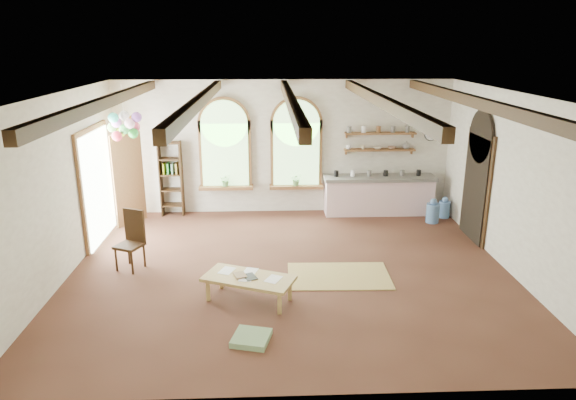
{
  "coord_description": "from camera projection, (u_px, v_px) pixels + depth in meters",
  "views": [
    {
      "loc": [
        -0.4,
        -8.64,
        4.04
      ],
      "look_at": [
        -0.02,
        0.6,
        1.18
      ],
      "focal_mm": 32.0,
      "sensor_mm": 36.0,
      "label": 1
    }
  ],
  "objects": [
    {
      "name": "window_right",
      "position": [
        296.0,
        147.0,
        12.26
      ],
      "size": [
        1.3,
        0.28,
        2.2
      ],
      "color": "brown",
      "rests_on": "floor"
    },
    {
      "name": "water_jug_b",
      "position": [
        444.0,
        208.0,
        12.25
      ],
      "size": [
        0.27,
        0.27,
        0.51
      ],
      "color": "#5580B8",
      "rests_on": "floor"
    },
    {
      "name": "balloon_cluster",
      "position": [
        125.0,
        125.0,
        10.82
      ],
      "size": [
        0.79,
        0.79,
        1.14
      ],
      "color": "white",
      "rests_on": "floor"
    },
    {
      "name": "right_doorway",
      "position": [
        475.0,
        188.0,
        10.72
      ],
      "size": [
        0.1,
        1.3,
        2.4
      ],
      "primitive_type": "cube",
      "color": "black",
      "rests_on": "floor"
    },
    {
      "name": "window_left",
      "position": [
        225.0,
        147.0,
        12.19
      ],
      "size": [
        1.3,
        0.28,
        2.2
      ],
      "color": "brown",
      "rests_on": "floor"
    },
    {
      "name": "wall_shelf_lower",
      "position": [
        379.0,
        150.0,
        12.31
      ],
      "size": [
        1.7,
        0.24,
        0.04
      ],
      "primitive_type": "cube",
      "color": "brown",
      "rests_on": "wall_back"
    },
    {
      "name": "shelf_vase",
      "position": [
        406.0,
        145.0,
        12.31
      ],
      "size": [
        0.18,
        0.18,
        0.19
      ],
      "primitive_type": "imported",
      "color": "slate",
      "rests_on": "wall_shelf_lower"
    },
    {
      "name": "shelf_cup_b",
      "position": [
        363.0,
        147.0,
        12.28
      ],
      "size": [
        0.1,
        0.1,
        0.09
      ],
      "primitive_type": "imported",
      "color": "beige",
      "rests_on": "wall_shelf_lower"
    },
    {
      "name": "shelf_bowl_b",
      "position": [
        392.0,
        148.0,
        12.31
      ],
      "size": [
        0.2,
        0.2,
        0.06
      ],
      "primitive_type": "imported",
      "color": "#8C664C",
      "rests_on": "wall_shelf_lower"
    },
    {
      "name": "kitchen_counter",
      "position": [
        379.0,
        195.0,
        12.46
      ],
      "size": [
        2.68,
        0.62,
        0.94
      ],
      "color": "beige",
      "rests_on": "floor"
    },
    {
      "name": "shelf_cup_a",
      "position": [
        348.0,
        147.0,
        12.26
      ],
      "size": [
        0.12,
        0.1,
        0.1
      ],
      "primitive_type": "imported",
      "color": "white",
      "rests_on": "wall_shelf_lower"
    },
    {
      "name": "water_jug_a",
      "position": [
        433.0,
        212.0,
        11.91
      ],
      "size": [
        0.3,
        0.3,
        0.58
      ],
      "color": "#5580B8",
      "rests_on": "floor"
    },
    {
      "name": "table_book",
      "position": [
        235.0,
        276.0,
        8.26
      ],
      "size": [
        0.25,
        0.3,
        0.02
      ],
      "primitive_type": "imported",
      "rotation": [
        0.0,
        0.0,
        0.34
      ],
      "color": "olive",
      "rests_on": "coffee_table"
    },
    {
      "name": "floor_cushion",
      "position": [
        251.0,
        338.0,
        7.22
      ],
      "size": [
        0.61,
        0.61,
        0.09
      ],
      "primitive_type": "cube",
      "rotation": [
        0.0,
        0.0,
        -0.25
      ],
      "color": "#789E6D",
      "rests_on": "floor"
    },
    {
      "name": "potted_plant_left",
      "position": [
        226.0,
        180.0,
        12.32
      ],
      "size": [
        0.27,
        0.23,
        0.3
      ],
      "primitive_type": "imported",
      "color": "#598C4C",
      "rests_on": "window_left"
    },
    {
      "name": "floor_mat",
      "position": [
        339.0,
        276.0,
        9.22
      ],
      "size": [
        1.85,
        1.17,
        0.02
      ],
      "primitive_type": "cube",
      "rotation": [
        0.0,
        0.0,
        -0.02
      ],
      "color": "tan",
      "rests_on": "floor"
    },
    {
      "name": "coffee_table",
      "position": [
        249.0,
        280.0,
        8.27
      ],
      "size": [
        1.59,
        1.16,
        0.41
      ],
      "color": "tan",
      "rests_on": "floor"
    },
    {
      "name": "bookshelf",
      "position": [
        171.0,
        179.0,
        12.25
      ],
      "size": [
        0.53,
        0.32,
        1.8
      ],
      "color": "#382812",
      "rests_on": "floor"
    },
    {
      "name": "wall_shelf_upper",
      "position": [
        380.0,
        133.0,
        12.2
      ],
      "size": [
        1.7,
        0.24,
        0.04
      ],
      "primitive_type": "cube",
      "color": "brown",
      "rests_on": "wall_back"
    },
    {
      "name": "wall_clock",
      "position": [
        431.0,
        134.0,
        12.33
      ],
      "size": [
        0.32,
        0.04,
        0.32
      ],
      "primitive_type": "cylinder",
      "rotation": [
        1.57,
        0.0,
        0.0
      ],
      "color": "black",
      "rests_on": "wall_back"
    },
    {
      "name": "tablet",
      "position": [
        250.0,
        277.0,
        8.25
      ],
      "size": [
        0.27,
        0.32,
        0.01
      ],
      "primitive_type": "cube",
      "rotation": [
        0.0,
        0.0,
        0.41
      ],
      "color": "black",
      "rests_on": "coffee_table"
    },
    {
      "name": "potted_plant_right",
      "position": [
        296.0,
        179.0,
        12.39
      ],
      "size": [
        0.27,
        0.23,
        0.3
      ],
      "primitive_type": "imported",
      "color": "#598C4C",
      "rests_on": "window_right"
    },
    {
      "name": "left_doorway",
      "position": [
        97.0,
        186.0,
        10.68
      ],
      "size": [
        0.1,
        1.9,
        2.5
      ],
      "primitive_type": "cube",
      "color": "brown",
      "rests_on": "floor"
    },
    {
      "name": "side_chair",
      "position": [
        131.0,
        252.0,
        9.46
      ],
      "size": [
        0.58,
        0.58,
        1.11
      ],
      "color": "#382812",
      "rests_on": "floor"
    },
    {
      "name": "floor",
      "position": [
        290.0,
        270.0,
        9.46
      ],
      "size": [
        8.0,
        8.0,
        0.0
      ],
      "primitive_type": "plane",
      "color": "#553123",
      "rests_on": "ground"
    },
    {
      "name": "shelf_bowl_a",
      "position": [
        377.0,
        148.0,
        12.3
      ],
      "size": [
        0.22,
        0.22,
        0.05
      ],
      "primitive_type": "imported",
      "color": "beige",
      "rests_on": "wall_shelf_lower"
    },
    {
      "name": "ceiling_beams",
      "position": [
        290.0,
        100.0,
        8.54
      ],
      "size": [
        6.2,
        6.8,
        0.18
      ],
      "primitive_type": null,
      "color": "#382812",
      "rests_on": "ceiling"
    }
  ]
}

